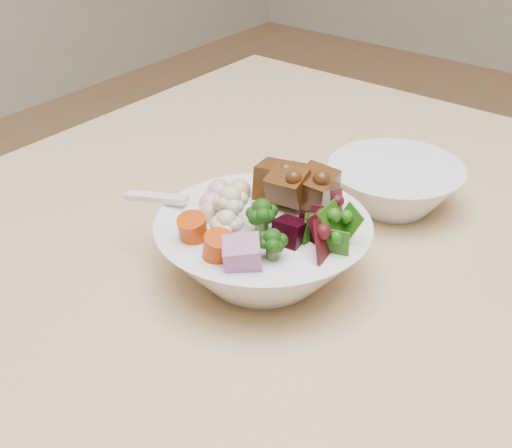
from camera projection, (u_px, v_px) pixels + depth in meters
name	position (u px, v px, depth m)	size (l,w,h in m)	color
food_bowl	(265.00, 246.00, 0.70)	(0.21, 0.21, 0.11)	white
soup_spoon	(187.00, 209.00, 0.71)	(0.11, 0.04, 0.02)	white
side_bowl	(394.00, 186.00, 0.82)	(0.16, 0.16, 0.05)	white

